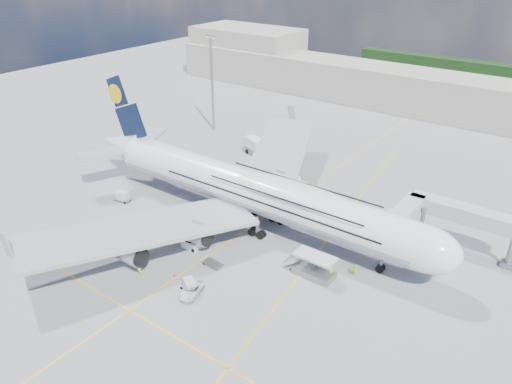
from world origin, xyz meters
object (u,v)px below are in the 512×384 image
Objects in this scene: cargo_loader at (313,268)px; crew_tug at (140,272)px; dolly_row_a at (79,232)px; dolly_back at (122,196)px; dolly_nose_near at (213,263)px; catering_truck_outer at (257,148)px; jet_bridge at (440,216)px; dolly_row_c at (135,236)px; cone_nose at (418,260)px; baggage_tug at (191,244)px; crew_nose at (400,253)px; crew_loader at (353,270)px; cone_tail at (160,177)px; catering_truck_inner at (292,184)px; cone_wing_left_inner at (251,187)px; cone_wing_right_inner at (175,275)px; crew_wing at (171,239)px; light_mast at (212,83)px; airliner at (255,192)px; dolly_nose_far at (190,285)px; dolly_row_b at (140,219)px; service_van at (191,291)px; cone_wing_left_outer at (289,160)px; crew_van at (330,272)px; cone_wing_right_outer at (64,259)px.

cargo_loader reaches higher than crew_tug.
dolly_row_a is 13.66m from dolly_back.
dolly_nose_near is 46.56m from catering_truck_outer.
dolly_row_c is at bearing -148.20° from jet_bridge.
baggage_tug is at bearing -149.30° from cone_nose.
crew_loader reaches higher than crew_nose.
cone_tail is at bearing 110.25° from dolly_row_a.
dolly_nose_near is at bearing -17.94° from baggage_tug.
cargo_loader reaches higher than catering_truck_inner.
dolly_row_c is 48.76m from cone_nose.
catering_truck_outer is at bearing 162.61° from catering_truck_inner.
cone_wing_right_inner reaches higher than cone_wing_left_inner.
crew_nose reaches higher than dolly_nose_near.
cargo_loader is at bearing -118.98° from crew_loader.
crew_wing is at bearing 33.19° from dolly_row_a.
dolly_nose_near is at bearing -3.47° from dolly_row_c.
light_mast is 66.46m from dolly_nose_near.
cone_tail is (-50.99, 7.44, -0.72)m from crew_loader.
dolly_nose_near is at bearing -40.76° from catering_truck_outer.
dolly_row_a is at bearing 144.75° from crew_wing.
airliner is at bearing 179.41° from crew_nose.
dolly_nose_far is 53.41m from catering_truck_outer.
dolly_nose_near is 0.43× the size of catering_truck_outer.
baggage_tug is at bearing -53.07° from light_mast.
baggage_tug is at bearing -107.82° from airliner.
crew_nose is at bearing 80.03° from dolly_nose_far.
light_mast is 9.18× the size of dolly_row_b.
catering_truck_outer is 1.60× the size of service_van.
crew_wing is at bearing 128.38° from crew_tug.
cone_wing_right_inner reaches higher than dolly_nose_near.
cone_wing_left_outer is at bearing 156.42° from jet_bridge.
crew_tug is at bearing -43.67° from dolly_row_b.
crew_van is at bearing -31.57° from cone_wing_left_inner.
dolly_row_a is (16.68, -56.47, -12.90)m from light_mast.
dolly_row_c is at bearing -164.12° from crew_nose.
crew_nose is 42.39m from crew_tug.
catering_truck_inner is (38.08, -19.13, -11.52)m from light_mast.
airliner is 16.08m from dolly_nose_near.
cone_wing_left_inner is at bearing -37.44° from light_mast.
cone_wing_right_inner is at bearing -26.99° from dolly_row_b.
baggage_tug is 20.92m from cone_wing_right_outer.
light_mast is 32.46m from cone_wing_left_outer.
cargo_loader is 2.50× the size of dolly_nose_near.
cone_wing_right_inner is at bearing -46.73° from catering_truck_outer.
cone_nose is at bearing -1.13° from catering_truck_outer.
crew_tug is 3.12× the size of cone_wing_left_inner.
cargo_loader reaches higher than cone_wing_left_outer.
baggage_tug is at bearing -78.83° from catering_truck_inner.
jet_bridge is 5.52× the size of dolly_nose_near.
jet_bridge is at bearing 38.93° from cone_wing_right_outer.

